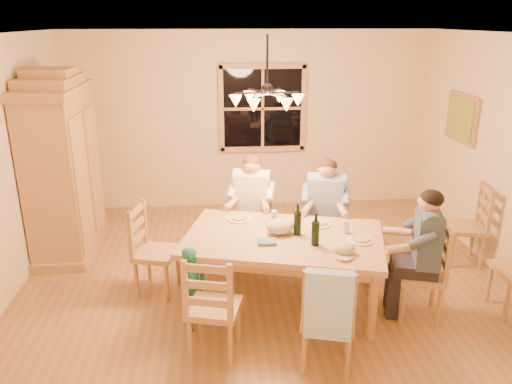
{
  "coord_description": "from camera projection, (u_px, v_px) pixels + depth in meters",
  "views": [
    {
      "loc": [
        -0.55,
        -5.07,
        2.84
      ],
      "look_at": [
        -0.1,
        0.1,
        1.03
      ],
      "focal_mm": 35.0,
      "sensor_mm": 36.0,
      "label": 1
    }
  ],
  "objects": [
    {
      "name": "floor",
      "position": [
        266.0,
        279.0,
        5.75
      ],
      "size": [
        5.5,
        5.5,
        0.0
      ],
      "primitive_type": "plane",
      "color": "olive",
      "rests_on": "ground"
    },
    {
      "name": "ceiling",
      "position": [
        267.0,
        34.0,
        4.86
      ],
      "size": [
        5.5,
        5.0,
        0.02
      ],
      "primitive_type": "cube",
      "color": "white",
      "rests_on": "wall_back"
    },
    {
      "name": "wall_back",
      "position": [
        249.0,
        121.0,
        7.66
      ],
      "size": [
        5.5,
        0.02,
        2.7
      ],
      "primitive_type": "cube",
      "color": "beige",
      "rests_on": "floor"
    },
    {
      "name": "window",
      "position": [
        263.0,
        108.0,
        7.57
      ],
      "size": [
        1.3,
        0.06,
        1.3
      ],
      "color": "black",
      "rests_on": "wall_back"
    },
    {
      "name": "painting",
      "position": [
        461.0,
        118.0,
        6.57
      ],
      "size": [
        0.06,
        0.78,
        0.64
      ],
      "color": "#A47A47",
      "rests_on": "wall_right"
    },
    {
      "name": "chandelier",
      "position": [
        267.0,
        98.0,
        5.06
      ],
      "size": [
        0.77,
        0.68,
        0.71
      ],
      "color": "black",
      "rests_on": "ceiling"
    },
    {
      "name": "armoire",
      "position": [
        63.0,
        171.0,
        6.16
      ],
      "size": [
        0.66,
        1.4,
        2.3
      ],
      "color": "#A47A47",
      "rests_on": "floor"
    },
    {
      "name": "dining_table",
      "position": [
        283.0,
        245.0,
        5.08
      ],
      "size": [
        2.22,
        1.67,
        0.76
      ],
      "rotation": [
        0.0,
        0.0,
        -0.26
      ],
      "color": "#A9864B",
      "rests_on": "floor"
    },
    {
      "name": "chair_far_left",
      "position": [
        252.0,
        236.0,
        6.14
      ],
      "size": [
        0.53,
        0.52,
        0.99
      ],
      "rotation": [
        0.0,
        0.0,
        2.88
      ],
      "color": "#AF864D",
      "rests_on": "floor"
    },
    {
      "name": "chair_far_right",
      "position": [
        324.0,
        242.0,
        6.0
      ],
      "size": [
        0.53,
        0.52,
        0.99
      ],
      "rotation": [
        0.0,
        0.0,
        2.88
      ],
      "color": "#AF864D",
      "rests_on": "floor"
    },
    {
      "name": "chair_near_left",
      "position": [
        214.0,
        322.0,
        4.4
      ],
      "size": [
        0.53,
        0.52,
        0.99
      ],
      "rotation": [
        0.0,
        0.0,
        -0.26
      ],
      "color": "#AF864D",
      "rests_on": "floor"
    },
    {
      "name": "chair_near_right",
      "position": [
        327.0,
        334.0,
        4.25
      ],
      "size": [
        0.53,
        0.52,
        0.99
      ],
      "rotation": [
        0.0,
        0.0,
        -0.26
      ],
      "color": "#AF864D",
      "rests_on": "floor"
    },
    {
      "name": "chair_end_left",
      "position": [
        157.0,
        266.0,
        5.41
      ],
      "size": [
        0.52,
        0.53,
        0.99
      ],
      "rotation": [
        0.0,
        0.0,
        -1.83
      ],
      "color": "#AF864D",
      "rests_on": "floor"
    },
    {
      "name": "chair_end_right",
      "position": [
        419.0,
        288.0,
        4.97
      ],
      "size": [
        0.52,
        0.53,
        0.99
      ],
      "rotation": [
        0.0,
        0.0,
        1.31
      ],
      "color": "#AF864D",
      "rests_on": "floor"
    },
    {
      "name": "adult_woman",
      "position": [
        252.0,
        195.0,
        5.97
      ],
      "size": [
        0.47,
        0.5,
        0.87
      ],
      "rotation": [
        0.0,
        0.0,
        2.88
      ],
      "color": "beige",
      "rests_on": "floor"
    },
    {
      "name": "adult_plaid_man",
      "position": [
        326.0,
        200.0,
        5.82
      ],
      "size": [
        0.47,
        0.5,
        0.87
      ],
      "rotation": [
        0.0,
        0.0,
        2.88
      ],
      "color": "#335A8D",
      "rests_on": "floor"
    },
    {
      "name": "adult_slate_man",
      "position": [
        425.0,
        238.0,
        4.8
      ],
      "size": [
        0.5,
        0.47,
        0.87
      ],
      "rotation": [
        0.0,
        0.0,
        1.31
      ],
      "color": "#3E5264",
      "rests_on": "floor"
    },
    {
      "name": "towel",
      "position": [
        329.0,
        305.0,
        3.94
      ],
      "size": [
        0.39,
        0.19,
        0.58
      ],
      "primitive_type": "cube",
      "rotation": [
        0.0,
        0.0,
        -0.26
      ],
      "color": "#A5CAE0",
      "rests_on": "chair_near_right"
    },
    {
      "name": "wine_bottle_a",
      "position": [
        298.0,
        219.0,
        5.03
      ],
      "size": [
        0.08,
        0.08,
        0.33
      ],
      "primitive_type": "cylinder",
      "color": "black",
      "rests_on": "dining_table"
    },
    {
      "name": "wine_bottle_b",
      "position": [
        316.0,
        229.0,
        4.8
      ],
      "size": [
        0.08,
        0.08,
        0.33
      ],
      "primitive_type": "cylinder",
      "color": "black",
      "rests_on": "dining_table"
    },
    {
      "name": "plate_woman",
      "position": [
        240.0,
        219.0,
        5.45
      ],
      "size": [
        0.26,
        0.26,
        0.02
      ],
      "primitive_type": "cylinder",
      "color": "white",
      "rests_on": "dining_table"
    },
    {
      "name": "plate_plaid",
      "position": [
        319.0,
        224.0,
        5.32
      ],
      "size": [
        0.26,
        0.26,
        0.02
      ],
      "primitive_type": "cylinder",
      "color": "white",
      "rests_on": "dining_table"
    },
    {
      "name": "plate_slate",
      "position": [
        360.0,
        240.0,
        4.93
      ],
      "size": [
        0.26,
        0.26,
        0.02
      ],
      "primitive_type": "cylinder",
      "color": "white",
      "rests_on": "dining_table"
    },
    {
      "name": "wine_glass_a",
      "position": [
        274.0,
        217.0,
        5.35
      ],
      "size": [
        0.06,
        0.06,
        0.14
      ],
      "primitive_type": "cylinder",
      "color": "silver",
      "rests_on": "dining_table"
    },
    {
      "name": "wine_glass_b",
      "position": [
        346.0,
        227.0,
        5.09
      ],
      "size": [
        0.06,
        0.06,
        0.14
      ],
      "primitive_type": "cylinder",
      "color": "silver",
      "rests_on": "dining_table"
    },
    {
      "name": "cap",
      "position": [
        344.0,
        248.0,
        4.66
      ],
      "size": [
        0.2,
        0.2,
        0.11
      ],
      "primitive_type": "ellipsoid",
      "color": "tan",
      "rests_on": "dining_table"
    },
    {
      "name": "napkin",
      "position": [
        267.0,
        242.0,
        4.88
      ],
      "size": [
        0.21,
        0.18,
        0.03
      ],
      "primitive_type": "cube",
      "rotation": [
        0.0,
        0.0,
        -0.26
      ],
      "color": "slate",
      "rests_on": "dining_table"
    },
    {
      "name": "cloth_bundle",
      "position": [
        280.0,
        227.0,
        5.08
      ],
      "size": [
        0.28,
        0.22,
        0.15
      ],
      "primitive_type": "ellipsoid",
      "color": "tan",
      "rests_on": "dining_table"
    },
    {
      "name": "child",
      "position": [
        193.0,
        288.0,
        4.73
      ],
      "size": [
        0.34,
        0.36,
        0.84
      ],
      "primitive_type": "imported",
      "rotation": [
        0.0,
        0.0,
        0.95
      ],
      "color": "#1B7C63",
      "rests_on": "floor"
    },
    {
      "name": "chair_spare_back",
      "position": [
        463.0,
        239.0,
        6.08
      ],
      "size": [
        0.49,
        0.51,
        0.99
      ],
      "rotation": [
        0.0,
        0.0,
        1.39
      ],
      "color": "#AF864D",
      "rests_on": "floor"
    }
  ]
}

